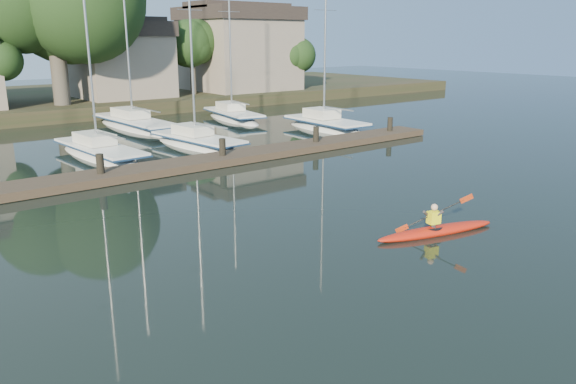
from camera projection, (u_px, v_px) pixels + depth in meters
ground at (407, 267)px, 14.89m from camera, size 160.00×160.00×0.00m
kayak at (436, 229)px, 17.32m from camera, size 4.33×1.61×1.38m
dock at (166, 167)px, 25.41m from camera, size 34.00×2.00×1.80m
sailboat_2 at (100, 160)px, 28.72m from camera, size 2.59×8.81×14.40m
sailboat_3 at (198, 150)px, 31.40m from camera, size 2.91×8.05×12.69m
sailboat_4 at (326, 133)px, 37.30m from camera, size 2.66×7.88×13.24m
sailboat_6 at (135, 131)px, 37.73m from camera, size 2.61×10.77×17.00m
sailboat_7 at (233, 122)px, 41.82m from camera, size 3.51×8.52×13.35m
shore at (34, 72)px, 45.45m from camera, size 90.00×25.25×12.75m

